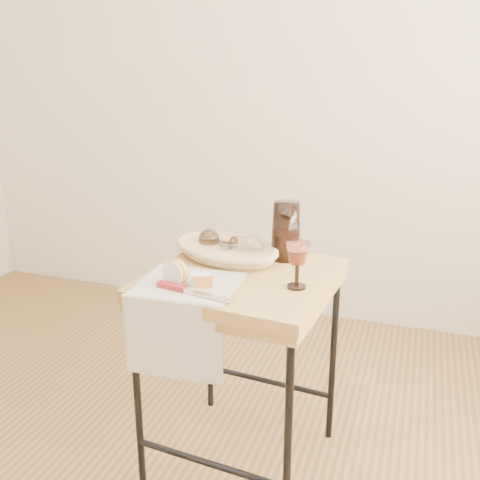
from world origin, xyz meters
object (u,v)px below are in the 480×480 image
at_px(goblet_lying_a, 219,241).
at_px(goblet_lying_b, 239,246).
at_px(wine_goblet, 297,265).
at_px(pitcher, 286,231).
at_px(table_knife, 191,290).
at_px(side_table, 242,372).
at_px(bread_basket, 226,251).
at_px(apple_half, 177,271).
at_px(tea_towel, 188,284).

bearing_deg(goblet_lying_a, goblet_lying_b, 169.64).
bearing_deg(wine_goblet, pitcher, 111.70).
distance_m(goblet_lying_a, table_knife, 0.38).
distance_m(goblet_lying_a, goblet_lying_b, 0.10).
bearing_deg(side_table, bread_basket, 128.19).
relative_size(bread_basket, table_knife, 1.44).
bearing_deg(goblet_lying_b, bread_basket, 145.22).
relative_size(bread_basket, wine_goblet, 2.48).
distance_m(bread_basket, goblet_lying_a, 0.05).
bearing_deg(apple_half, bread_basket, 96.24).
distance_m(tea_towel, apple_half, 0.05).
xyz_separation_m(side_table, tea_towel, (-0.12, -0.15, 0.37)).
distance_m(goblet_lying_b, pitcher, 0.17).
xyz_separation_m(side_table, goblet_lying_a, (-0.14, 0.15, 0.42)).
xyz_separation_m(bread_basket, table_knife, (0.02, -0.35, -0.01)).
height_order(bread_basket, table_knife, bread_basket).
height_order(side_table, table_knife, table_knife).
bearing_deg(tea_towel, apple_half, -159.62).
bearing_deg(goblet_lying_b, wine_goblet, -48.07).
bearing_deg(bread_basket, table_knife, -63.90).
bearing_deg(apple_half, wine_goblet, 32.04).
height_order(goblet_lying_b, table_knife, goblet_lying_b).
relative_size(bread_basket, goblet_lying_b, 2.73).
xyz_separation_m(pitcher, apple_half, (-0.25, -0.35, -0.06)).
relative_size(bread_basket, apple_half, 4.19).
bearing_deg(bread_basket, pitcher, 38.03).
bearing_deg(pitcher, goblet_lying_b, -133.53).
height_order(goblet_lying_b, apple_half, goblet_lying_b).
xyz_separation_m(goblet_lying_b, table_knife, (-0.03, -0.33, -0.04)).
bearing_deg(tea_towel, bread_basket, 81.86).
distance_m(goblet_lying_a, wine_goblet, 0.40).
bearing_deg(side_table, wine_goblet, -17.72).
height_order(side_table, bread_basket, bread_basket).
xyz_separation_m(tea_towel, table_knife, (0.04, -0.07, 0.01)).
distance_m(pitcher, apple_half, 0.44).
height_order(goblet_lying_a, wine_goblet, wine_goblet).
bearing_deg(goblet_lying_a, wine_goblet, 160.95).
bearing_deg(table_knife, bread_basket, 103.58).
height_order(apple_half, table_knife, apple_half).
bearing_deg(side_table, goblet_lying_a, 132.66).
bearing_deg(apple_half, goblet_lying_a, 102.70).
distance_m(goblet_lying_b, apple_half, 0.29).
bearing_deg(goblet_lying_a, apple_half, 100.05).
bearing_deg(pitcher, side_table, -98.97).
xyz_separation_m(side_table, goblet_lying_b, (-0.05, 0.11, 0.42)).
height_order(tea_towel, apple_half, apple_half).
bearing_deg(goblet_lying_a, pitcher, -157.23).
bearing_deg(goblet_lying_b, tea_towel, -119.16).
relative_size(tea_towel, pitcher, 1.25).
bearing_deg(bread_basket, goblet_lying_b, 0.77).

